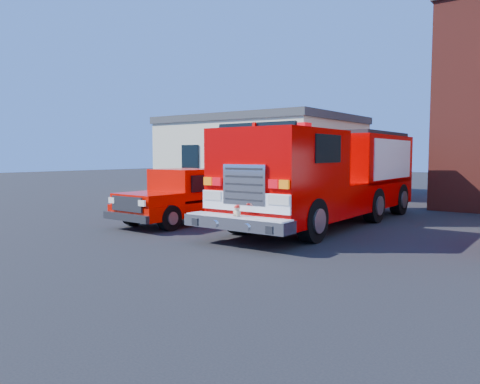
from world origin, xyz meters
The scene contains 4 objects.
ground centered at (0.00, 0.00, 0.00)m, with size 100.00×100.00×0.00m, color black.
side_building centered at (-9.00, 13.00, 2.20)m, with size 10.20×8.20×4.35m.
fire_engine centered at (-0.04, 3.52, 1.54)m, with size 2.83×9.69×2.98m.
pickup_truck centered at (-3.77, 1.18, 0.81)m, with size 2.05×5.30×1.72m.
Camera 1 is at (6.51, -9.91, 2.17)m, focal length 35.00 mm.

